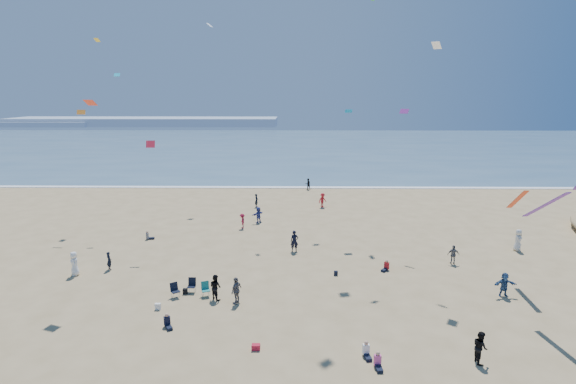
{
  "coord_description": "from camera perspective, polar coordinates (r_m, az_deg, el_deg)",
  "views": [
    {
      "loc": [
        2.36,
        -18.45,
        13.43
      ],
      "look_at": [
        2.0,
        8.0,
        7.56
      ],
      "focal_mm": 28.0,
      "sensor_mm": 36.0,
      "label": 1
    }
  ],
  "objects": [
    {
      "name": "kites_aloft",
      "position": [
        32.74,
        13.13,
        13.57
      ],
      "size": [
        39.46,
        43.08,
        30.1
      ],
      "color": "white",
      "rests_on": "ground"
    },
    {
      "name": "headland_far",
      "position": [
        198.85,
        -17.7,
        8.52
      ],
      "size": [
        110.0,
        20.0,
        3.2
      ],
      "primitive_type": "cube",
      "color": "#7A8EA8",
      "rests_on": "ground"
    },
    {
      "name": "seated_group",
      "position": [
        30.5,
        -1.56,
        -12.75
      ],
      "size": [
        21.82,
        20.47,
        0.84
      ],
      "color": "white",
      "rests_on": "ground"
    },
    {
      "name": "navy_bag",
      "position": [
        34.44,
        6.1,
        -10.21
      ],
      "size": [
        0.28,
        0.18,
        0.34
      ],
      "primitive_type": "cube",
      "color": "black",
      "rests_on": "ground"
    },
    {
      "name": "surf_line",
      "position": [
        64.89,
        -1.32,
        0.6
      ],
      "size": [
        220.0,
        1.2,
        0.08
      ],
      "primitive_type": "cube",
      "color": "white",
      "rests_on": "ground"
    },
    {
      "name": "standing_flyers",
      "position": [
        39.76,
        3.35,
        -5.95
      ],
      "size": [
        36.7,
        42.5,
        1.92
      ],
      "color": "#364196",
      "rests_on": "ground"
    },
    {
      "name": "headland_near",
      "position": [
        210.44,
        -28.6,
        7.62
      ],
      "size": [
        40.0,
        14.0,
        2.0
      ],
      "primitive_type": "cube",
      "color": "#7A8EA8",
      "rests_on": "ground"
    },
    {
      "name": "white_tote",
      "position": [
        30.45,
        -16.19,
        -13.78
      ],
      "size": [
        0.35,
        0.2,
        0.4
      ],
      "primitive_type": "cube",
      "color": "white",
      "rests_on": "ground"
    },
    {
      "name": "cooler",
      "position": [
        25.41,
        -4.1,
        -19.04
      ],
      "size": [
        0.45,
        0.3,
        0.3
      ],
      "primitive_type": "cube",
      "color": "#B61A30",
      "rests_on": "ground"
    },
    {
      "name": "chair_cluster",
      "position": [
        31.66,
        -12.23,
        -11.9
      ],
      "size": [
        2.81,
        1.52,
        1.0
      ],
      "color": "black",
      "rests_on": "ground"
    },
    {
      "name": "ocean",
      "position": [
        114.26,
        -0.41,
        5.77
      ],
      "size": [
        220.0,
        100.0,
        0.06
      ],
      "primitive_type": "cube",
      "color": "#476B84",
      "rests_on": "ground"
    },
    {
      "name": "black_backpack",
      "position": [
        32.1,
        -12.93,
        -12.19
      ],
      "size": [
        0.3,
        0.22,
        0.38
      ],
      "primitive_type": "cube",
      "color": "black",
      "rests_on": "ground"
    }
  ]
}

